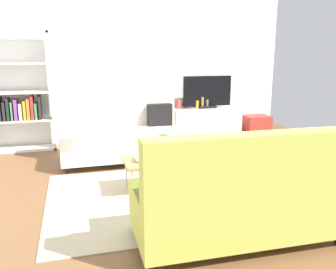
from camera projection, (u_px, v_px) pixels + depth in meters
The scene contains 18 objects.
ground_plane at pixel (162, 189), 4.60m from camera, with size 7.68×7.68×0.00m, color brown.
wall_far at pixel (127, 67), 6.90m from camera, with size 6.40×0.12×2.90m, color white.
area_rug at pixel (168, 195), 4.37m from camera, with size 2.90×2.20×0.01m, color beige.
couch_beige at pixel (122, 134), 5.71m from camera, with size 1.91×0.87×1.10m.
couch_green at pixel (238, 198), 3.21m from camera, with size 1.91×0.87×1.10m.
coffee_table at pixel (168, 161), 4.49m from camera, with size 1.10×0.56×0.42m.
tv_console at pixel (206, 123), 7.24m from camera, with size 1.40×0.44×0.64m, color silver.
tv at pixel (207, 92), 7.08m from camera, with size 1.00×0.20×0.64m.
bookshelf at pixel (20, 98), 6.22m from camera, with size 1.10×0.36×2.10m.
storage_trunk at pixel (256, 126), 7.45m from camera, with size 0.52×0.40×0.44m, color #B2382D.
potted_plant at pixel (164, 145), 4.41m from camera, with size 0.23×0.23×0.33m.
table_book_0 at pixel (145, 160), 4.39m from camera, with size 0.24×0.18×0.03m, color silver.
table_book_1 at pixel (145, 157), 4.38m from camera, with size 0.24×0.18×0.03m, color silver.
vase_0 at pixel (178, 104), 7.04m from camera, with size 0.12×0.12×0.20m, color #B24C4C.
vase_1 at pixel (187, 105), 7.10m from camera, with size 0.12×0.12×0.13m, color #B24C4C.
bottle_0 at pixel (197, 104), 7.05m from camera, with size 0.06×0.06×0.16m, color gold.
bottle_1 at pixel (202, 103), 7.08m from camera, with size 0.05×0.05×0.23m, color orange.
bottle_2 at pixel (207, 104), 7.11m from camera, with size 0.06×0.06×0.17m, color #3F8C4C.
Camera 1 is at (-1.05, -4.19, 1.73)m, focal length 37.73 mm.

